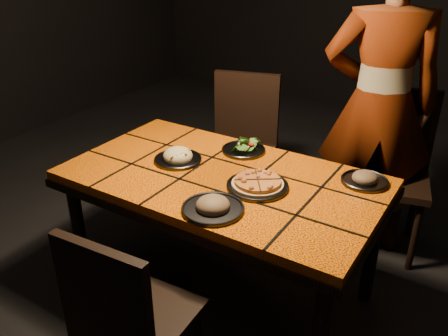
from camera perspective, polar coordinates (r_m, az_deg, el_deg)
The scene contains 11 objects.
room_shell at distance 2.18m, azimuth -0.26°, elevation 16.90°, with size 6.04×7.04×3.08m.
dining_table at distance 2.46m, azimuth -0.22°, elevation -2.50°, with size 1.62×0.92×0.75m.
chair_near at distance 1.98m, azimuth -11.70°, elevation -16.93°, with size 0.44×0.44×0.91m.
chair_far_left at distance 3.31m, azimuth 2.21°, elevation 3.67°, with size 0.57×0.57×1.01m.
chair_far_right at distance 3.14m, azimuth 19.53°, elevation 0.88°, with size 0.56×0.56×1.02m.
diner at distance 2.96m, azimuth 18.18°, elevation 7.14°, with size 0.69×0.45×1.89m, color brown.
plate_pizza at distance 2.30m, azimuth 4.06°, elevation -1.98°, with size 0.35×0.35×0.04m.
plate_pasta at distance 2.57m, azimuth -5.57°, elevation 1.31°, with size 0.26×0.26×0.08m.
plate_salad at distance 2.68m, azimuth 2.37°, elevation 2.50°, with size 0.25×0.25×0.07m.
plate_mushroom_a at distance 2.11m, azimuth -1.35°, elevation -4.56°, with size 0.28×0.28×0.09m.
plate_mushroom_b at distance 2.44m, azimuth 16.58°, elevation -1.25°, with size 0.23×0.23×0.08m.
Camera 1 is at (1.15, -1.81, 1.87)m, focal length 38.00 mm.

